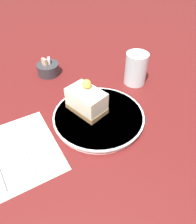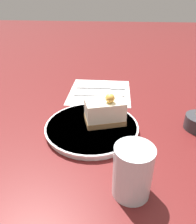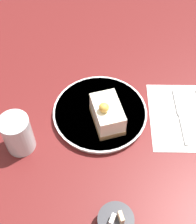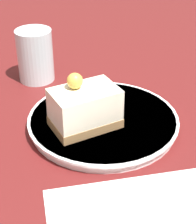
# 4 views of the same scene
# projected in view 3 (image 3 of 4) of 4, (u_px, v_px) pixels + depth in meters

# --- Properties ---
(ground_plane) EXTENTS (4.00, 4.00, 0.00)m
(ground_plane) POSITION_uv_depth(u_px,v_px,m) (103.00, 125.00, 0.78)
(ground_plane) COLOR #5B1919
(plate) EXTENTS (0.24, 0.24, 0.02)m
(plate) POSITION_uv_depth(u_px,v_px,m) (100.00, 113.00, 0.79)
(plate) COLOR white
(plate) RESTS_ON ground_plane
(cake_slice) EXTENTS (0.09, 0.11, 0.09)m
(cake_slice) POSITION_uv_depth(u_px,v_px,m) (107.00, 113.00, 0.74)
(cake_slice) COLOR #9E7547
(cake_slice) RESTS_ON plate
(napkin) EXTENTS (0.22, 0.21, 0.00)m
(napkin) POSITION_uv_depth(u_px,v_px,m) (192.00, 116.00, 0.79)
(napkin) COLOR white
(napkin) RESTS_ON ground_plane
(knife) EXTENTS (0.02, 0.17, 0.00)m
(knife) POSITION_uv_depth(u_px,v_px,m) (179.00, 110.00, 0.80)
(knife) COLOR silver
(knife) RESTS_ON napkin
(sugar_bowl) EXTENTS (0.07, 0.07, 0.06)m
(sugar_bowl) POSITION_uv_depth(u_px,v_px,m) (116.00, 222.00, 0.62)
(sugar_bowl) COLOR #333338
(sugar_bowl) RESTS_ON ground_plane
(drinking_glass) EXTENTS (0.07, 0.07, 0.10)m
(drinking_glass) POSITION_uv_depth(u_px,v_px,m) (18.00, 134.00, 0.70)
(drinking_glass) COLOR silver
(drinking_glass) RESTS_ON ground_plane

